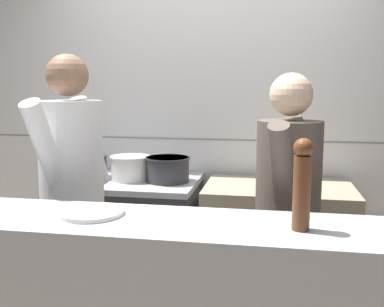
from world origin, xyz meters
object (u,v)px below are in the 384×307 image
Objects in this scene: chef_head_cook at (72,193)px; oven_range at (130,238)px; pepper_mill at (302,183)px; chef_sous at (287,214)px; stock_pot at (88,166)px; sauce_pot at (130,167)px; mixing_bowl_steel at (292,180)px; plated_dish_main at (91,212)px; braising_pot at (168,169)px.

oven_range is at bearing 91.22° from chef_head_cook.
pepper_mill is at bearing -50.57° from oven_range.
chef_sous reaches higher than oven_range.
stock_pot is at bearing 114.61° from chef_head_cook.
chef_head_cook is (-0.11, -0.72, -0.02)m from sauce_pot.
stock_pot is 1.46m from mixing_bowl_steel.
pepper_mill is at bearing -3.36° from plated_dish_main.
chef_head_cook reaches higher than sauce_pot.
chef_head_cook reaches higher than pepper_mill.
chef_sous is at bearing -34.12° from oven_range.
chef_head_cook is at bearing -149.41° from mixing_bowl_steel.
chef_sous is at bearing 92.42° from pepper_mill.
sauce_pot is 1.06× the size of plated_dish_main.
chef_head_cook is (-1.22, 0.64, -0.24)m from pepper_mill.
stock_pot reaches higher than oven_range.
mixing_bowl_steel is at bearing -0.22° from oven_range.
chef_sous is (1.41, -0.74, -0.08)m from stock_pot.
mixing_bowl_steel is (1.13, 0.02, -0.05)m from sauce_pot.
braising_pot is (0.30, -0.03, 0.54)m from oven_range.
pepper_mill is 0.20× the size of chef_head_cook.
sauce_pot is at bearing -42.62° from oven_range.
sauce_pot reaches higher than stock_pot.
plated_dish_main is at bearing -78.97° from sauce_pot.
mixing_bowl_steel is 0.74m from chef_sous.
braising_pot is (0.28, -0.01, 0.00)m from sauce_pot.
stock_pot is 0.18× the size of chef_sous.
plated_dish_main is (-0.87, -1.32, 0.11)m from mixing_bowl_steel.
chef_head_cook is at bearing -73.32° from stock_pot.
chef_head_cook is at bearing -118.55° from braising_pot.
oven_range is at bearing 101.81° from plated_dish_main.
mixing_bowl_steel is 0.79× the size of pepper_mill.
pepper_mill is at bearing -19.72° from chef_head_cook.
chef_sous is at bearing -27.68° from stock_pot.
stock_pot is 1.44m from plated_dish_main.
oven_range is at bearing 157.38° from chef_sous.
mixing_bowl_steel is 0.17× the size of chef_sous.
pepper_mill is at bearing -58.32° from braising_pot.
chef_head_cook is at bearing -96.71° from oven_range.
mixing_bowl_steel is 1.59m from plated_dish_main.
sauce_pot is at bearing 129.28° from pepper_mill.
braising_pot is at bearing -1.43° from sauce_pot.
braising_pot is 0.81m from chef_head_cook.
stock_pot is 1.05× the size of plated_dish_main.
chef_sous is at bearing 34.91° from plated_dish_main.
sauce_pot is 0.83× the size of pepper_mill.
oven_range is 0.62× the size of chef_sous.
stock_pot is at bearing -178.31° from oven_range.
oven_range is 1.41m from chef_sous.
oven_range is 2.88× the size of pepper_mill.
oven_range is 3.67× the size of plated_dish_main.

